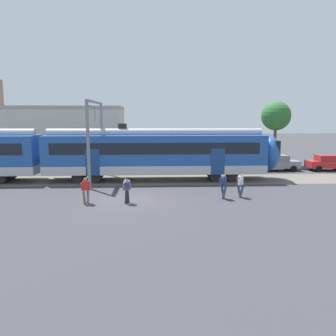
% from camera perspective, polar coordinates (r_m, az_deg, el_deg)
% --- Properties ---
extents(ground_plane, '(160.00, 160.00, 0.00)m').
position_cam_1_polar(ground_plane, '(21.25, -7.17, -5.58)').
color(ground_plane, '#38383D').
extents(track_bed, '(80.00, 4.40, 0.01)m').
position_cam_1_polar(track_bed, '(29.68, -23.92, -2.10)').
color(track_bed, '#605951').
rests_on(track_bed, ground).
extents(commuter_train, '(38.05, 3.07, 4.73)m').
position_cam_1_polar(commuter_train, '(28.53, -19.56, 2.31)').
color(commuter_train, silver).
rests_on(commuter_train, ground).
extents(pedestrian_red, '(0.53, 0.64, 1.67)m').
position_cam_1_polar(pedestrian_red, '(20.66, -14.13, -3.38)').
color(pedestrian_red, '#6B6051').
rests_on(pedestrian_red, ground).
extents(pedestrian_grey, '(0.53, 0.71, 1.67)m').
position_cam_1_polar(pedestrian_grey, '(20.29, -7.16, -3.41)').
color(pedestrian_grey, '#28282D').
rests_on(pedestrian_grey, ground).
extents(pedestrian_navy, '(0.51, 0.70, 1.67)m').
position_cam_1_polar(pedestrian_navy, '(21.55, 9.63, -2.73)').
color(pedestrian_navy, navy).
rests_on(pedestrian_navy, ground).
extents(pedestrian_white, '(0.51, 0.67, 1.67)m').
position_cam_1_polar(pedestrian_white, '(22.16, 12.47, -2.49)').
color(pedestrian_white, navy).
rests_on(pedestrian_white, ground).
extents(parked_car_grey, '(4.08, 1.91, 1.54)m').
position_cam_1_polar(parked_car_grey, '(34.08, 18.57, 0.88)').
color(parked_car_grey, gray).
rests_on(parked_car_grey, ground).
extents(parked_car_red, '(4.01, 1.77, 1.54)m').
position_cam_1_polar(parked_car_red, '(36.01, 26.01, 0.85)').
color(parked_car_red, '#B22323').
rests_on(parked_car_red, ground).
extents(catenary_gantry, '(0.24, 6.64, 6.53)m').
position_cam_1_polar(catenary_gantry, '(27.54, -12.53, 6.69)').
color(catenary_gantry, gray).
rests_on(catenary_gantry, ground).
extents(background_building, '(16.29, 5.00, 9.20)m').
position_cam_1_polar(background_building, '(38.86, -20.02, 5.35)').
color(background_building, beige).
rests_on(background_building, ground).
extents(street_tree_right, '(3.14, 3.14, 6.93)m').
position_cam_1_polar(street_tree_right, '(37.60, 18.30, 8.55)').
color(street_tree_right, brown).
rests_on(street_tree_right, ground).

